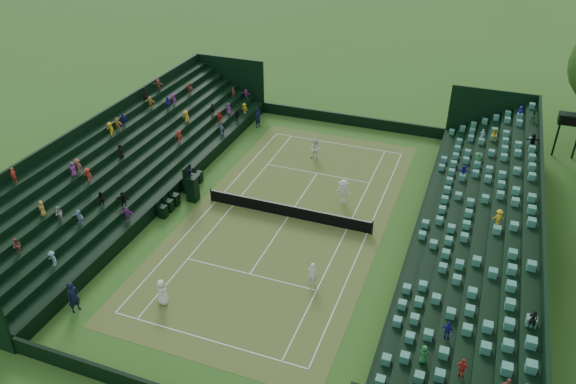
% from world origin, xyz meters
% --- Properties ---
extents(ground, '(160.00, 160.00, 0.00)m').
position_xyz_m(ground, '(0.00, 0.00, 0.00)').
color(ground, '#336821').
rests_on(ground, ground).
extents(court_surface, '(12.97, 26.77, 0.01)m').
position_xyz_m(court_surface, '(0.00, 0.00, 0.01)').
color(court_surface, '#366F25').
rests_on(court_surface, ground).
extents(perimeter_wall_north, '(17.17, 0.20, 1.00)m').
position_xyz_m(perimeter_wall_north, '(0.00, 15.88, 0.50)').
color(perimeter_wall_north, black).
rests_on(perimeter_wall_north, ground).
extents(perimeter_wall_east, '(0.20, 31.77, 1.00)m').
position_xyz_m(perimeter_wall_east, '(8.48, 0.00, 0.50)').
color(perimeter_wall_east, black).
rests_on(perimeter_wall_east, ground).
extents(perimeter_wall_west, '(0.20, 31.77, 1.00)m').
position_xyz_m(perimeter_wall_west, '(-8.48, 0.00, 0.50)').
color(perimeter_wall_west, black).
rests_on(perimeter_wall_west, ground).
extents(north_grandstand, '(6.60, 32.00, 4.90)m').
position_xyz_m(north_grandstand, '(12.66, 0.00, 1.55)').
color(north_grandstand, black).
rests_on(north_grandstand, ground).
extents(south_grandstand, '(6.60, 32.00, 4.90)m').
position_xyz_m(south_grandstand, '(-12.66, 0.00, 1.55)').
color(south_grandstand, black).
rests_on(south_grandstand, ground).
extents(tennis_net, '(11.67, 0.10, 1.06)m').
position_xyz_m(tennis_net, '(0.00, 0.00, 0.53)').
color(tennis_net, black).
rests_on(tennis_net, ground).
extents(scoreboard_tower, '(2.00, 1.00, 3.70)m').
position_xyz_m(scoreboard_tower, '(17.75, 16.00, 3.14)').
color(scoreboard_tower, black).
rests_on(scoreboard_tower, ground).
extents(umpire_chair, '(0.92, 0.92, 2.90)m').
position_xyz_m(umpire_chair, '(-7.08, -0.30, 1.24)').
color(umpire_chair, black).
rests_on(umpire_chair, ground).
extents(courtside_chairs, '(0.57, 5.53, 1.23)m').
position_xyz_m(courtside_chairs, '(-7.95, -0.42, 0.46)').
color(courtside_chairs, black).
rests_on(courtside_chairs, ground).
extents(player_near_west, '(0.89, 0.71, 1.59)m').
position_xyz_m(player_near_west, '(-3.45, -10.31, 0.79)').
color(player_near_west, white).
rests_on(player_near_west, ground).
extents(player_near_east, '(0.62, 0.46, 1.57)m').
position_xyz_m(player_near_east, '(3.72, -5.99, 0.79)').
color(player_near_east, white).
rests_on(player_near_east, ground).
extents(player_far_west, '(0.89, 0.71, 1.74)m').
position_xyz_m(player_far_west, '(-0.88, 8.65, 0.87)').
color(player_far_west, white).
rests_on(player_far_west, ground).
extents(player_far_east, '(1.19, 0.73, 1.79)m').
position_xyz_m(player_far_east, '(2.95, 3.13, 0.90)').
color(player_far_east, white).
rests_on(player_far_east, ground).
extents(line_judge_north, '(0.62, 0.77, 1.84)m').
position_xyz_m(line_judge_north, '(-7.57, 12.64, 0.92)').
color(line_judge_north, black).
rests_on(line_judge_north, ground).
extents(line_judge_south, '(0.64, 0.79, 1.90)m').
position_xyz_m(line_judge_south, '(-7.55, -12.44, 0.95)').
color(line_judge_south, black).
rests_on(line_judge_south, ground).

